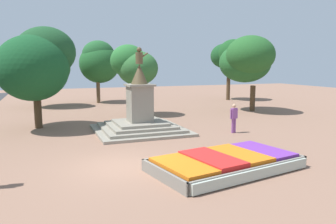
% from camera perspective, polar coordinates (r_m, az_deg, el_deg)
% --- Properties ---
extents(ground_plane, '(91.70, 91.70, 0.00)m').
position_cam_1_polar(ground_plane, '(13.63, -8.14, -9.41)').
color(ground_plane, '#8C6651').
extents(flower_planter, '(6.35, 4.22, 0.61)m').
position_cam_1_polar(flower_planter, '(13.30, 10.11, -8.67)').
color(flower_planter, '#38281C').
rests_on(flower_planter, ground_plane).
extents(statue_monument, '(5.47, 5.47, 5.15)m').
position_cam_1_polar(statue_monument, '(20.31, -4.91, -0.82)').
color(statue_monument, gray).
rests_on(statue_monument, ground_plane).
extents(pedestrian_near_planter, '(0.56, 0.28, 1.77)m').
position_cam_1_polar(pedestrian_near_planter, '(20.16, 11.41, -0.70)').
color(pedestrian_near_planter, '#8C4C99').
rests_on(pedestrian_near_planter, ground_plane).
extents(park_tree_far_left, '(4.59, 5.62, 6.54)m').
position_cam_1_polar(park_tree_far_left, '(29.51, 13.62, 8.84)').
color(park_tree_far_left, '#4C3823').
rests_on(park_tree_far_left, ground_plane).
extents(park_tree_behind_statue, '(5.39, 4.99, 6.26)m').
position_cam_1_polar(park_tree_behind_statue, '(34.02, -21.24, 7.65)').
color(park_tree_behind_statue, '#4C3823').
rests_on(park_tree_behind_statue, ground_plane).
extents(park_tree_far_right, '(4.51, 4.59, 6.95)m').
position_cam_1_polar(park_tree_far_right, '(38.98, 11.07, 9.24)').
color(park_tree_far_right, '#4C3823').
rests_on(park_tree_far_right, ground_plane).
extents(park_tree_street_side, '(4.29, 4.32, 6.65)m').
position_cam_1_polar(park_tree_street_side, '(36.36, -11.90, 8.66)').
color(park_tree_street_side, brown).
rests_on(park_tree_street_side, ground_plane).
extents(park_tree_mid_canopy, '(4.86, 5.57, 6.50)m').
position_cam_1_polar(park_tree_mid_canopy, '(22.37, -22.04, 7.88)').
color(park_tree_mid_canopy, '#4C3823').
rests_on(park_tree_mid_canopy, ground_plane).
extents(park_tree_distant, '(3.76, 3.46, 5.70)m').
position_cam_1_polar(park_tree_distant, '(26.56, -5.94, 8.03)').
color(park_tree_distant, '#4C3823').
rests_on(park_tree_distant, ground_plane).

